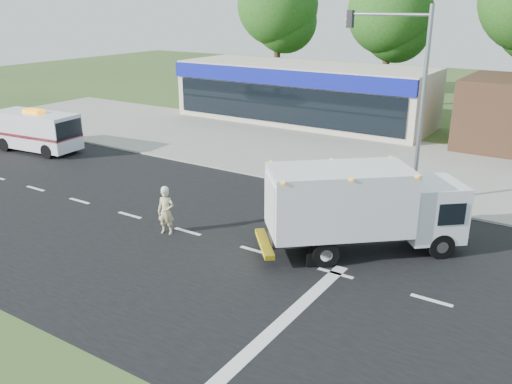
% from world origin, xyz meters
% --- Properties ---
extents(ground, '(120.00, 120.00, 0.00)m').
position_xyz_m(ground, '(0.00, 0.00, 0.00)').
color(ground, '#385123').
rests_on(ground, ground).
extents(road_asphalt, '(60.00, 14.00, 0.02)m').
position_xyz_m(road_asphalt, '(0.00, 0.00, 0.00)').
color(road_asphalt, black).
rests_on(road_asphalt, ground).
extents(sidewalk, '(60.00, 2.40, 0.12)m').
position_xyz_m(sidewalk, '(0.00, 8.20, 0.06)').
color(sidewalk, gray).
rests_on(sidewalk, ground).
extents(parking_apron, '(60.00, 9.00, 0.02)m').
position_xyz_m(parking_apron, '(0.00, 14.00, 0.01)').
color(parking_apron, gray).
rests_on(parking_apron, ground).
extents(lane_markings, '(55.20, 7.00, 0.01)m').
position_xyz_m(lane_markings, '(1.35, -1.35, 0.02)').
color(lane_markings, silver).
rests_on(lane_markings, road_asphalt).
extents(ems_box_truck, '(6.48, 6.04, 3.01)m').
position_xyz_m(ems_box_truck, '(2.93, 1.87, 1.73)').
color(ems_box_truck, black).
rests_on(ems_box_truck, ground).
extents(emergency_worker, '(0.72, 0.58, 1.83)m').
position_xyz_m(emergency_worker, '(-3.56, -0.51, 0.90)').
color(emergency_worker, '#CCBE88').
rests_on(emergency_worker, ground).
extents(ambulance_van, '(5.29, 2.49, 2.41)m').
position_xyz_m(ambulance_van, '(-17.50, 4.32, 1.22)').
color(ambulance_van, silver).
rests_on(ambulance_van, ground).
extents(retail_strip_mall, '(18.00, 6.20, 4.00)m').
position_xyz_m(retail_strip_mall, '(-9.00, 19.93, 2.01)').
color(retail_strip_mall, '#BCB09C').
rests_on(retail_strip_mall, ground).
extents(traffic_signal_pole, '(3.51, 0.25, 8.00)m').
position_xyz_m(traffic_signal_pole, '(2.35, 7.60, 4.92)').
color(traffic_signal_pole, gray).
rests_on(traffic_signal_pole, ground).
extents(background_trees, '(36.77, 7.39, 12.10)m').
position_xyz_m(background_trees, '(-0.85, 28.16, 7.38)').
color(background_trees, '#332114').
rests_on(background_trees, ground).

